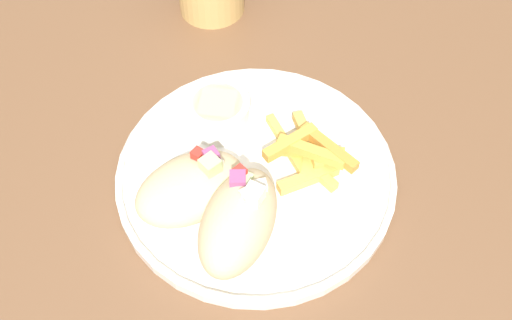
{
  "coord_description": "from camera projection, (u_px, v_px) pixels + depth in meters",
  "views": [
    {
      "loc": [
        -0.29,
        -0.21,
        1.26
      ],
      "look_at": [
        0.02,
        -0.02,
        0.76
      ],
      "focal_mm": 42.0,
      "sensor_mm": 36.0,
      "label": 1
    }
  ],
  "objects": [
    {
      "name": "fries_pile",
      "position": [
        309.0,
        153.0,
        0.62
      ],
      "size": [
        0.1,
        0.12,
        0.03
      ],
      "color": "#E5B251",
      "rests_on": "plate"
    },
    {
      "name": "pita_sandwich_near",
      "position": [
        238.0,
        221.0,
        0.56
      ],
      "size": [
        0.13,
        0.09,
        0.07
      ],
      "rotation": [
        0.0,
        0.0,
        0.2
      ],
      "color": "beige",
      "rests_on": "plate"
    },
    {
      "name": "sauce_ramekin",
      "position": [
        218.0,
        111.0,
        0.65
      ],
      "size": [
        0.07,
        0.07,
        0.04
      ],
      "color": "white",
      "rests_on": "plate"
    },
    {
      "name": "table",
      "position": [
        229.0,
        209.0,
        0.68
      ],
      "size": [
        1.54,
        1.54,
        0.72
      ],
      "color": "brown",
      "rests_on": "ground_plane"
    },
    {
      "name": "pita_sandwich_far",
      "position": [
        191.0,
        187.0,
        0.59
      ],
      "size": [
        0.14,
        0.12,
        0.06
      ],
      "rotation": [
        0.0,
        0.0,
        -0.49
      ],
      "color": "beige",
      "rests_on": "plate"
    },
    {
      "name": "plate",
      "position": [
        256.0,
        173.0,
        0.63
      ],
      "size": [
        0.29,
        0.29,
        0.02
      ],
      "color": "white",
      "rests_on": "table"
    }
  ]
}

